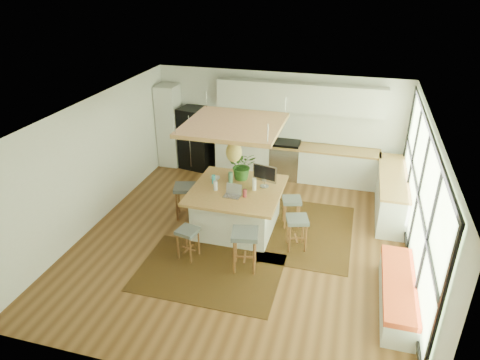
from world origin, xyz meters
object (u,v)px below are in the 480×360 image
(stool_near_left, at_px, (188,242))
(stool_left_side, at_px, (186,202))
(fridge, at_px, (196,136))
(stool_right_front, at_px, (297,233))
(stool_near_right, at_px, (245,252))
(stool_right_back, at_px, (291,211))
(island, at_px, (237,208))
(island_plant, at_px, (242,168))
(laptop, at_px, (232,191))
(microwave, at_px, (241,133))
(monitor, at_px, (265,175))

(stool_near_left, relative_size, stool_left_side, 0.82)
(fridge, bearing_deg, stool_right_front, -34.10)
(stool_near_right, bearing_deg, stool_right_back, 71.44)
(stool_near_right, height_order, stool_right_back, stool_near_right)
(island, relative_size, stool_near_right, 2.32)
(fridge, relative_size, stool_left_side, 2.21)
(stool_left_side, height_order, island_plant, island_plant)
(fridge, height_order, stool_left_side, fridge)
(laptop, relative_size, microwave, 0.60)
(stool_near_right, distance_m, microwave, 4.35)
(stool_right_back, bearing_deg, monitor, -166.63)
(stool_right_back, distance_m, monitor, 1.02)
(fridge, relative_size, stool_near_left, 2.69)
(stool_near_right, relative_size, monitor, 1.50)
(stool_near_left, bearing_deg, stool_left_side, 113.80)
(stool_left_side, distance_m, microwave, 2.80)
(island, distance_m, microwave, 2.94)
(fridge, relative_size, stool_right_front, 2.45)
(stool_near_right, relative_size, stool_left_side, 1.04)
(stool_near_left, relative_size, microwave, 1.09)
(stool_near_left, xyz_separation_m, laptop, (0.60, 0.94, 0.70))
(island, xyz_separation_m, monitor, (0.53, 0.26, 0.72))
(stool_near_left, bearing_deg, island_plant, 71.80)
(stool_left_side, xyz_separation_m, microwave, (0.54, 2.64, 0.77))
(microwave, bearing_deg, stool_right_front, -50.98)
(fridge, height_order, monitor, fridge)
(fridge, height_order, stool_near_left, fridge)
(stool_right_back, xyz_separation_m, laptop, (-1.10, -0.74, 0.70))
(stool_right_back, bearing_deg, stool_near_right, -108.56)
(microwave, bearing_deg, fridge, -171.51)
(stool_near_right, bearing_deg, microwave, 106.49)
(fridge, relative_size, laptop, 4.82)
(laptop, bearing_deg, stool_left_side, 162.52)
(fridge, xyz_separation_m, island_plant, (1.91, -2.25, 0.25))
(island, height_order, stool_right_front, island)
(monitor, bearing_deg, fridge, 148.19)
(stool_right_back, distance_m, island_plant, 1.39)
(monitor, bearing_deg, stool_right_front, -25.89)
(stool_right_back, distance_m, microwave, 3.08)
(stool_right_back, relative_size, monitor, 1.23)
(monitor, bearing_deg, island_plant, 169.86)
(island, distance_m, stool_near_left, 1.42)
(stool_right_front, bearing_deg, monitor, 140.45)
(monitor, bearing_deg, stool_left_side, -162.54)
(stool_near_left, distance_m, laptop, 1.31)
(fridge, bearing_deg, stool_near_right, -48.96)
(stool_right_front, relative_size, island_plant, 1.10)
(island, bearing_deg, monitor, 25.87)
(stool_right_front, height_order, laptop, laptop)
(island, relative_size, stool_near_left, 2.94)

